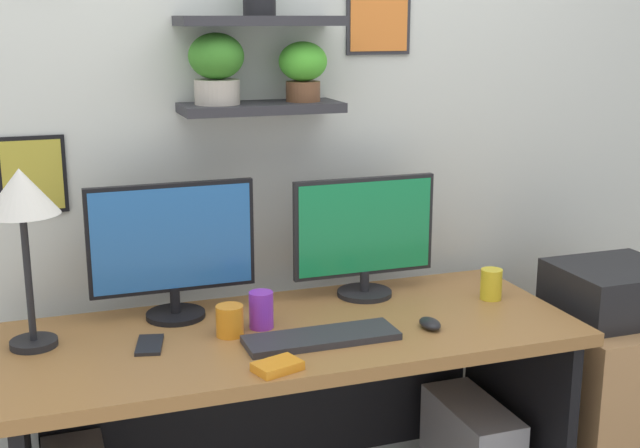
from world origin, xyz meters
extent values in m
cube|color=silver|center=(0.00, 0.44, 1.35)|extent=(4.40, 0.04, 2.70)
cube|color=#2D2D33|center=(0.00, 0.32, 1.37)|extent=(0.50, 0.20, 0.03)
cube|color=#2D2D33|center=(0.00, 0.32, 1.63)|extent=(0.50, 0.20, 0.03)
cylinder|color=#B2A899|center=(-0.14, 0.32, 1.42)|extent=(0.14, 0.14, 0.08)
ellipsoid|color=#388226|center=(-0.14, 0.32, 1.53)|extent=(0.17, 0.17, 0.14)
cylinder|color=black|center=(0.00, 0.32, 1.67)|extent=(0.10, 0.10, 0.05)
cylinder|color=brown|center=(0.14, 0.32, 1.41)|extent=(0.11, 0.11, 0.06)
ellipsoid|color=green|center=(0.14, 0.32, 1.51)|extent=(0.15, 0.15, 0.12)
cube|color=black|center=(-0.69, 0.42, 1.18)|extent=(0.20, 0.02, 0.24)
cube|color=gold|center=(-0.69, 0.41, 1.18)|extent=(0.17, 0.00, 0.21)
cube|color=#2D2D33|center=(0.43, 0.42, 1.64)|extent=(0.23, 0.02, 0.23)
cube|color=orange|center=(0.43, 0.41, 1.64)|extent=(0.20, 0.00, 0.21)
cube|color=#9E6B38|center=(0.00, 0.00, 0.73)|extent=(1.68, 0.68, 0.04)
cube|color=black|center=(0.78, 0.00, 0.35)|extent=(0.04, 0.62, 0.71)
cube|color=black|center=(0.00, 0.30, 0.39)|extent=(1.48, 0.02, 0.50)
cylinder|color=black|center=(-0.31, 0.21, 0.76)|extent=(0.18, 0.18, 0.02)
cylinder|color=black|center=(-0.31, 0.21, 0.81)|extent=(0.03, 0.03, 0.08)
cube|color=black|center=(-0.31, 0.22, 1.00)|extent=(0.50, 0.02, 0.33)
cube|color=#2866B2|center=(-0.31, 0.21, 1.00)|extent=(0.48, 0.00, 0.31)
cylinder|color=black|center=(0.31, 0.21, 0.76)|extent=(0.18, 0.18, 0.02)
cylinder|color=black|center=(0.31, 0.21, 0.80)|extent=(0.03, 0.03, 0.07)
cube|color=black|center=(0.31, 0.22, 0.98)|extent=(0.48, 0.02, 0.32)
cube|color=#198C4C|center=(0.31, 0.21, 0.98)|extent=(0.46, 0.00, 0.30)
cube|color=#2D2D33|center=(0.04, -0.12, 0.76)|extent=(0.44, 0.14, 0.02)
ellipsoid|color=black|center=(0.38, -0.13, 0.77)|extent=(0.06, 0.09, 0.03)
cylinder|color=black|center=(-0.73, 0.11, 0.76)|extent=(0.13, 0.13, 0.02)
cylinder|color=black|center=(-0.73, 0.11, 0.95)|extent=(0.02, 0.02, 0.36)
cone|color=white|center=(-0.73, 0.11, 1.19)|extent=(0.20, 0.20, 0.12)
cube|color=black|center=(-0.42, 0.00, 0.76)|extent=(0.10, 0.15, 0.01)
cylinder|color=orange|center=(-0.19, 0.01, 0.80)|extent=(0.08, 0.08, 0.09)
cylinder|color=yellow|center=(0.69, 0.04, 0.80)|extent=(0.07, 0.07, 0.10)
cube|color=orange|center=(-0.13, -0.28, 0.76)|extent=(0.14, 0.11, 0.02)
cylinder|color=purple|center=(-0.09, 0.04, 0.81)|extent=(0.07, 0.07, 0.11)
cube|color=tan|center=(1.11, -0.04, 0.34)|extent=(0.44, 0.50, 0.67)
cube|color=black|center=(1.11, -0.04, 0.76)|extent=(0.38, 0.34, 0.17)
camera|label=1|loc=(-0.70, -2.22, 1.64)|focal=47.05mm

